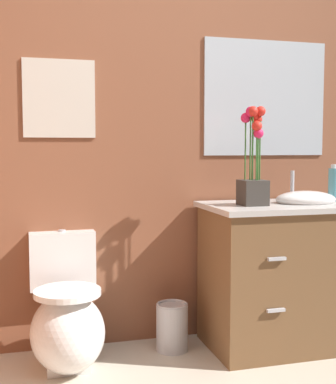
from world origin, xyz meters
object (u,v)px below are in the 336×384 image
at_px(trash_bin, 172,326).
at_px(wall_mirror, 266,98).
at_px(soap_bottle, 333,184).
at_px(wall_poster, 59,99).
at_px(toilet, 67,321).
at_px(vanity_cabinet, 286,273).
at_px(flower_vase, 253,167).

height_order(trash_bin, wall_mirror, wall_mirror).
bearing_deg(soap_bottle, wall_poster, 170.94).
height_order(toilet, wall_mirror, wall_mirror).
bearing_deg(soap_bottle, vanity_cabinet, -172.43).
height_order(toilet, flower_vase, flower_vase).
xyz_separation_m(soap_bottle, trash_bin, (-0.98, 0.05, -0.79)).
distance_m(soap_bottle, wall_poster, 1.67).
bearing_deg(soap_bottle, trash_bin, 176.93).
bearing_deg(trash_bin, flower_vase, -16.53).
distance_m(flower_vase, wall_poster, 1.14).
bearing_deg(wall_poster, soap_bottle, -9.06).
distance_m(toilet, soap_bottle, 1.72).
bearing_deg(wall_poster, flower_vase, -17.69).
distance_m(toilet, flower_vase, 1.30).
bearing_deg(wall_mirror, toilet, -167.90).
bearing_deg(vanity_cabinet, trash_bin, 171.73).
xyz_separation_m(toilet, trash_bin, (0.59, 0.07, -0.11)).
height_order(flower_vase, wall_mirror, wall_mirror).
distance_m(vanity_cabinet, wall_mirror, 1.06).
xyz_separation_m(vanity_cabinet, wall_poster, (-1.25, 0.29, 0.99)).
bearing_deg(flower_vase, wall_poster, 162.31).
bearing_deg(vanity_cabinet, wall_poster, 166.77).
xyz_separation_m(vanity_cabinet, flower_vase, (-0.23, -0.03, 0.61)).
bearing_deg(trash_bin, wall_mirror, 16.83).
bearing_deg(wall_mirror, soap_bottle, -37.54).
bearing_deg(soap_bottle, flower_vase, -172.34).
height_order(vanity_cabinet, soap_bottle, soap_bottle).
height_order(soap_bottle, trash_bin, soap_bottle).
bearing_deg(wall_poster, wall_mirror, 0.00).
bearing_deg(toilet, vanity_cabinet, -1.21).
bearing_deg(soap_bottle, toilet, -179.40).
xyz_separation_m(soap_bottle, wall_poster, (-1.57, 0.25, 0.49)).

